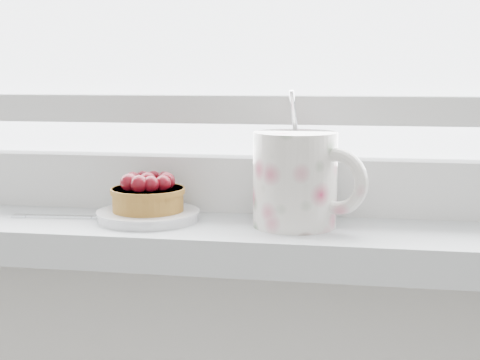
% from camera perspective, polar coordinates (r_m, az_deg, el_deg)
% --- Properties ---
extents(saucer, '(0.12, 0.12, 0.01)m').
position_cam_1_polar(saucer, '(0.81, -7.83, -3.02)').
color(saucer, silver).
rests_on(saucer, windowsill).
extents(raspberry_tart, '(0.09, 0.09, 0.05)m').
position_cam_1_polar(raspberry_tart, '(0.81, -7.88, -1.15)').
color(raspberry_tart, brown).
rests_on(raspberry_tart, saucer).
extents(floral_mug, '(0.15, 0.13, 0.16)m').
position_cam_1_polar(floral_mug, '(0.77, 4.96, 0.20)').
color(floral_mug, silver).
rests_on(floral_mug, windowsill).
extents(fork, '(0.17, 0.03, 0.00)m').
position_cam_1_polar(fork, '(0.84, -13.47, -3.08)').
color(fork, silver).
rests_on(fork, windowsill).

